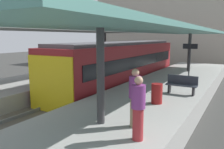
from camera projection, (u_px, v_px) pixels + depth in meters
The scene contains 15 objects.
ground_plane at pixel (91, 100), 13.38m from camera, with size 80.00×80.00×0.00m, color #383835.
platform_left at pixel (43, 85), 15.16m from camera, with size 4.40×28.00×1.00m, color #9E9E99.
platform_right at pixel (154, 101), 11.43m from camera, with size 4.40×28.00×1.00m, color #9E9E99.
track_ballast at pixel (91, 99), 13.36m from camera, with size 3.20×28.00×0.20m, color #59544C.
rail_near_side at pixel (81, 94), 13.69m from camera, with size 0.08×28.00×0.14m, color slate.
rail_far_side at pixel (102, 98), 12.98m from camera, with size 0.08×28.00×0.14m, color slate.
commuter_train at pixel (123, 64), 16.48m from camera, with size 2.78×14.31×3.10m.
canopy_left at pixel (56, 30), 15.79m from camera, with size 4.18×21.00×3.19m.
canopy_right at pixel (165, 31), 12.08m from camera, with size 4.18×21.00×3.05m.
platform_bench at pixel (182, 84), 10.73m from camera, with size 1.40×0.41×0.86m.
platform_sign at pixel (190, 53), 14.60m from camera, with size 0.90×0.08×2.21m.
litter_bin at pixel (157, 94), 9.21m from camera, with size 0.44×0.44×0.80m, color maroon.
passenger_near_bench at pixel (138, 107), 5.84m from camera, with size 0.36×0.36×1.67m.
passenger_far_end at pixel (135, 97), 6.72m from camera, with size 0.36×0.36×1.73m.
station_building_backdrop at pixel (168, 23), 30.43m from camera, with size 18.00×6.00×11.00m, color #A89E8E.
Camera 1 is at (7.49, -10.65, 3.62)m, focal length 37.13 mm.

